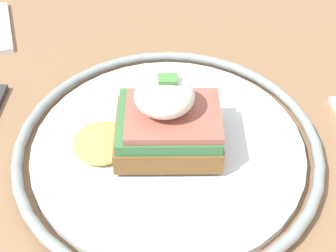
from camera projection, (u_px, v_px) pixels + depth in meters
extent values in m
cube|color=#846042|center=(135.00, 174.00, 0.44)|extent=(1.06, 0.90, 0.03)
cylinder|color=silver|center=(168.00, 149.00, 0.44)|extent=(0.25, 0.25, 0.01)
torus|color=gray|center=(168.00, 145.00, 0.43)|extent=(0.29, 0.29, 0.01)
cube|color=brown|center=(168.00, 133.00, 0.42)|extent=(0.09, 0.08, 0.02)
cube|color=#38703D|center=(169.00, 120.00, 0.41)|extent=(0.09, 0.07, 0.01)
cube|color=#9E5647|center=(173.00, 115.00, 0.40)|extent=(0.08, 0.06, 0.01)
ellipsoid|color=white|center=(164.00, 96.00, 0.39)|extent=(0.05, 0.05, 0.03)
cylinder|color=#E5C656|center=(102.00, 142.00, 0.43)|extent=(0.05, 0.05, 0.00)
cube|color=#47843D|center=(168.00, 79.00, 0.38)|extent=(0.02, 0.01, 0.00)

